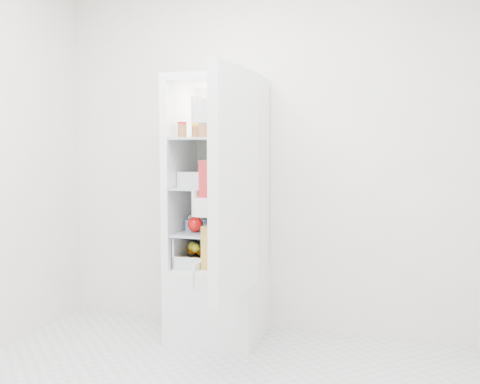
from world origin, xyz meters
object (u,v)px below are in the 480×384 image
(red_cabbage, at_px, (242,217))
(mushroom_bowl, at_px, (196,224))
(refrigerator, at_px, (220,241))
(fridge_door, at_px, (230,188))

(red_cabbage, distance_m, mushroom_bowl, 0.33)
(refrigerator, distance_m, mushroom_bowl, 0.21)
(refrigerator, height_order, red_cabbage, refrigerator)
(red_cabbage, bearing_deg, fridge_door, -79.52)
(red_cabbage, bearing_deg, refrigerator, -177.64)
(mushroom_bowl, bearing_deg, refrigerator, 15.00)
(refrigerator, relative_size, mushroom_bowl, 11.16)
(refrigerator, distance_m, fridge_door, 0.81)
(fridge_door, bearing_deg, mushroom_bowl, 41.66)
(refrigerator, xyz_separation_m, mushroom_bowl, (-0.17, -0.04, 0.12))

